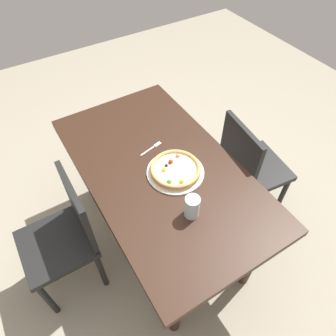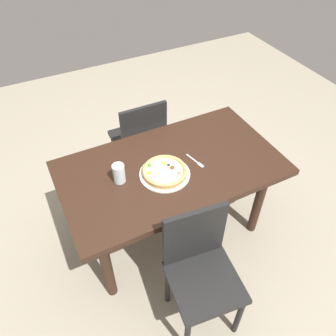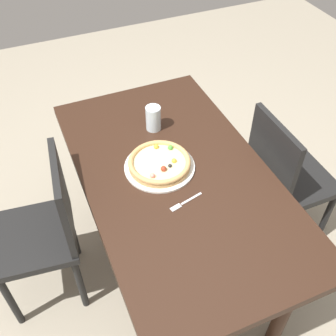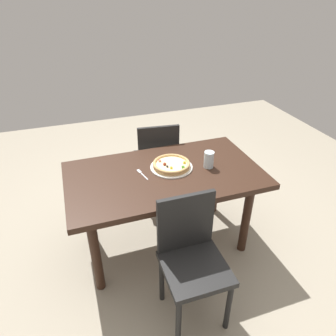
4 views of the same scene
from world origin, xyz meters
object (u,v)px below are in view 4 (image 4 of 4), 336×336
Objects in this scene: chair_far at (157,159)px; drinking_glass at (209,160)px; plate at (171,167)px; pizza at (171,164)px; dining_table at (165,183)px; chair_near at (192,256)px; fork at (142,174)px.

chair_far reaches higher than drinking_glass.
plate is 1.14× the size of pizza.
plate is (0.08, 0.05, 0.10)m from dining_table.
drinking_glass is at bearing -4.21° from dining_table.
chair_near is at bearing -98.48° from plate.
chair_near is at bearing 178.93° from fork.
fork is at bearing -77.72° from chair_near.
chair_far is 0.76m from drinking_glass.
fork is (-0.24, -0.01, -0.03)m from pizza.
pizza is at bearing 164.10° from drinking_glass.
plate is 0.25m from fork.
plate is (0.10, 0.69, 0.25)m from chair_near.
dining_table is at bearing -144.12° from plate.
fork is 0.53m from drinking_glass.
chair_near reaches higher than drinking_glass.
chair_far is at bearing 78.66° from dining_table.
plate is at bearing -98.14° from chair_near.
dining_table is 11.31× the size of drinking_glass.
fork reaches higher than dining_table.
plate is 2.53× the size of drinking_glass.
chair_near is at bearing -122.31° from drinking_glass.
chair_near is at bearing -98.48° from pizza.
dining_table is at bearing -94.59° from chair_far.
chair_near reaches higher than dining_table.
chair_near is 0.78m from drinking_glass.
chair_near is 6.73× the size of drinking_glass.
pizza is at bearing -98.81° from plate.
plate is (-0.05, -0.58, 0.25)m from chair_far.
drinking_glass is (0.38, 0.61, 0.31)m from chair_near.
plate reaches higher than fork.
chair_far is at bearing -96.62° from chair_near.
chair_near is at bearing -92.48° from dining_table.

